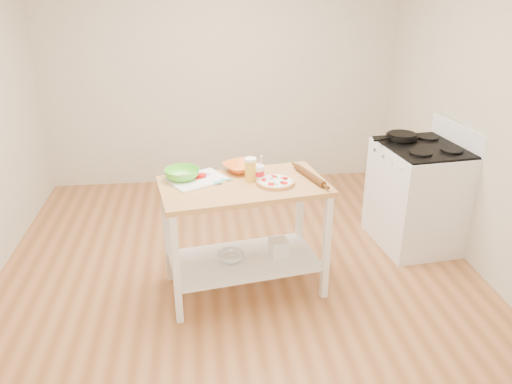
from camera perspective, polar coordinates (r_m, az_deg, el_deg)
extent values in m
cube|color=#A76B3E|center=(4.15, -1.79, -10.32)|extent=(4.00, 4.50, 0.02)
cube|color=beige|center=(5.77, -4.04, 14.08)|extent=(4.00, 0.02, 2.70)
cube|color=beige|center=(1.53, 5.38, -15.03)|extent=(4.00, 0.02, 2.70)
cube|color=beige|center=(4.23, 26.50, 8.13)|extent=(0.02, 4.50, 2.70)
cube|color=tan|center=(3.65, -1.42, 0.65)|extent=(1.30, 0.84, 0.04)
cube|color=white|center=(3.94, -1.33, -7.81)|extent=(1.21, 0.77, 0.02)
cube|color=white|center=(3.52, -9.10, -8.84)|extent=(0.06, 0.06, 0.86)
cube|color=white|center=(4.02, -10.16, -4.60)|extent=(0.06, 0.06, 0.86)
cube|color=white|center=(3.78, 8.03, -6.36)|extent=(0.06, 0.06, 0.86)
cube|color=white|center=(4.24, 5.00, -2.69)|extent=(0.06, 0.06, 0.86)
cube|color=white|center=(4.74, 17.95, -0.49)|extent=(0.75, 0.85, 0.92)
cube|color=black|center=(4.58, 18.68, 4.89)|extent=(0.70, 0.80, 0.02)
cube|color=white|center=(4.72, 22.10, 6.09)|extent=(0.11, 0.78, 0.18)
cylinder|color=black|center=(4.67, 16.35, 6.14)|extent=(0.28, 0.28, 0.03)
cube|color=black|center=(4.54, 14.24, 5.86)|extent=(0.17, 0.08, 0.02)
cylinder|color=tan|center=(3.64, 2.24, 1.04)|extent=(0.28, 0.28, 0.02)
cylinder|color=tan|center=(3.63, 2.24, 1.22)|extent=(0.28, 0.28, 0.01)
cylinder|color=white|center=(3.63, 2.24, 1.23)|extent=(0.25, 0.25, 0.01)
cylinder|color=red|center=(3.67, 3.29, 1.57)|extent=(0.05, 0.05, 0.01)
cylinder|color=red|center=(3.70, 1.94, 1.79)|extent=(0.05, 0.05, 0.01)
cylinder|color=red|center=(3.64, 0.99, 1.38)|extent=(0.05, 0.05, 0.01)
cylinder|color=red|center=(3.56, 1.77, 0.89)|extent=(0.05, 0.05, 0.01)
cylinder|color=red|center=(3.58, 3.22, 1.01)|extent=(0.05, 0.05, 0.01)
sphere|color=white|center=(3.67, 2.68, 1.59)|extent=(0.03, 0.03, 0.03)
sphere|color=white|center=(3.67, 1.70, 1.59)|extent=(0.03, 0.03, 0.03)
sphere|color=white|center=(3.61, 1.34, 1.21)|extent=(0.03, 0.03, 0.03)
sphere|color=white|center=(3.56, 2.31, 0.89)|extent=(0.03, 0.03, 0.03)
sphere|color=white|center=(3.62, 2.97, 1.25)|extent=(0.03, 0.03, 0.03)
sphere|color=white|center=(3.68, 2.80, 1.65)|extent=(0.03, 0.03, 0.03)
sphere|color=white|center=(3.68, 1.60, 1.64)|extent=(0.03, 0.03, 0.03)
plane|color=#0F5113|center=(3.65, 3.47, 1.50)|extent=(0.03, 0.03, 0.00)
plane|color=#0F5113|center=(3.69, 2.47, 1.76)|extent=(0.03, 0.03, 0.00)
plane|color=#0F5113|center=(3.65, 1.81, 1.54)|extent=(0.03, 0.03, 0.00)
plane|color=#0F5113|center=(3.61, 1.27, 1.28)|extent=(0.03, 0.03, 0.00)
plane|color=#0F5113|center=(3.59, 2.07, 1.09)|extent=(0.03, 0.03, 0.00)
plane|color=#0F5113|center=(3.60, 2.88, 1.15)|extent=(0.03, 0.03, 0.00)
plane|color=#0F5113|center=(3.65, 3.38, 1.49)|extent=(0.03, 0.03, 0.00)
plane|color=#0F5113|center=(3.67, 2.41, 1.66)|extent=(0.03, 0.03, 0.00)
cube|color=white|center=(3.72, -6.70, 1.40)|extent=(0.50, 0.46, 0.01)
cube|color=#F4EACC|center=(3.72, -8.85, 1.57)|extent=(0.03, 0.03, 0.02)
cube|color=#F4EACC|center=(3.74, -8.37, 1.69)|extent=(0.03, 0.03, 0.02)
cube|color=#F4EACC|center=(3.75, -7.90, 1.81)|extent=(0.03, 0.03, 0.02)
cube|color=#F4EACC|center=(3.75, -9.09, 1.74)|extent=(0.03, 0.03, 0.02)
cube|color=#F4EACC|center=(3.77, -8.62, 1.85)|extent=(0.03, 0.03, 0.02)
cube|color=#F4EACC|center=(3.78, -8.15, 1.97)|extent=(0.03, 0.03, 0.02)
cylinder|color=red|center=(3.74, -6.59, 1.70)|extent=(0.07, 0.07, 0.01)
cylinder|color=red|center=(3.75, -6.39, 1.84)|extent=(0.07, 0.07, 0.01)
cylinder|color=red|center=(3.75, -6.20, 1.97)|extent=(0.07, 0.07, 0.01)
cube|color=#4BCAC4|center=(3.64, -4.36, 1.13)|extent=(0.07, 0.05, 0.01)
cylinder|color=#4BCAC4|center=(3.68, -3.41, 1.43)|extent=(0.10, 0.03, 0.01)
cube|color=silver|center=(3.78, -6.68, 1.89)|extent=(0.18, 0.04, 0.00)
cube|color=black|center=(3.76, -8.63, 1.72)|extent=(0.10, 0.03, 0.01)
imported|color=orange|center=(3.87, -1.73, 2.85)|extent=(0.35, 0.35, 0.06)
imported|color=#5DD535|center=(3.75, -8.44, 2.03)|extent=(0.31, 0.31, 0.08)
cylinder|color=gold|center=(3.67, -0.63, 2.43)|extent=(0.08, 0.08, 0.15)
cylinder|color=white|center=(3.64, -0.63, 3.71)|extent=(0.09, 0.09, 0.02)
cylinder|color=white|center=(3.70, 0.26, 2.23)|extent=(0.09, 0.09, 0.11)
cylinder|color=red|center=(3.70, 0.26, 2.23)|extent=(0.09, 0.09, 0.04)
cylinder|color=silver|center=(3.67, 0.57, 3.48)|extent=(0.01, 0.06, 0.11)
cylinder|color=#552F13|center=(3.75, 6.16, 1.88)|extent=(0.16, 0.40, 0.05)
imported|color=silver|center=(3.91, -2.88, -7.38)|extent=(0.21, 0.21, 0.06)
cube|color=white|center=(3.96, 2.63, -6.35)|extent=(0.15, 0.15, 0.13)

